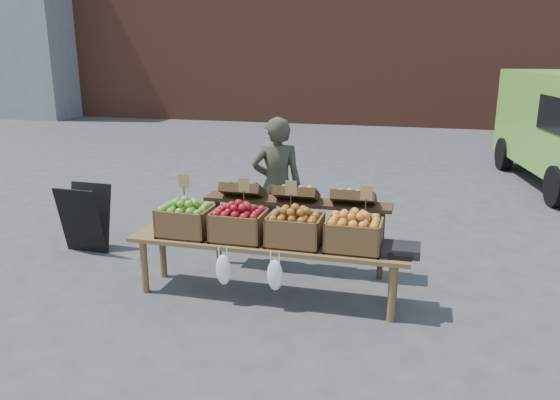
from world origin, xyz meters
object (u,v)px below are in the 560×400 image
(chalkboard_sign, at_px, (85,218))
(crate_russet_pears, at_px, (239,226))
(vendor, at_px, (277,186))
(weighing_scale, at_px, (401,250))
(display_bench, at_px, (267,270))
(crate_golden_apples, at_px, (186,221))
(crate_green_apples, at_px, (354,235))
(crate_red_apples, at_px, (295,230))
(back_table, at_px, (297,225))

(chalkboard_sign, relative_size, crate_russet_pears, 1.64)
(vendor, height_order, weighing_scale, vendor)
(display_bench, bearing_deg, vendor, 100.68)
(chalkboard_sign, relative_size, display_bench, 0.30)
(crate_golden_apples, bearing_deg, crate_green_apples, 0.00)
(display_bench, bearing_deg, crate_golden_apples, 180.00)
(crate_green_apples, bearing_deg, crate_red_apples, 180.00)
(back_table, xyz_separation_m, crate_red_apples, (0.15, -0.72, 0.19))
(crate_green_apples, relative_size, weighing_scale, 1.47)
(display_bench, distance_m, crate_red_apples, 0.51)
(crate_green_apples, bearing_deg, display_bench, 180.00)
(back_table, relative_size, crate_green_apples, 4.20)
(vendor, bearing_deg, weighing_scale, 121.70)
(back_table, height_order, crate_red_apples, back_table)
(crate_golden_apples, bearing_deg, back_table, 37.10)
(crate_golden_apples, height_order, crate_green_apples, same)
(crate_golden_apples, distance_m, crate_russet_pears, 0.55)
(crate_golden_apples, xyz_separation_m, crate_red_apples, (1.10, 0.00, 0.00))
(vendor, xyz_separation_m, weighing_scale, (1.49, -1.26, -0.20))
(chalkboard_sign, distance_m, weighing_scale, 3.75)
(vendor, height_order, chalkboard_sign, vendor)
(chalkboard_sign, xyz_separation_m, crate_russet_pears, (2.16, -0.67, 0.30))
(crate_russet_pears, relative_size, crate_green_apples, 1.00)
(weighing_scale, bearing_deg, back_table, 147.34)
(crate_russet_pears, bearing_deg, display_bench, 0.00)
(crate_red_apples, height_order, crate_green_apples, same)
(vendor, distance_m, weighing_scale, 1.96)
(crate_red_apples, bearing_deg, weighing_scale, 0.00)
(display_bench, xyz_separation_m, crate_golden_apples, (-0.82, 0.00, 0.42))
(weighing_scale, bearing_deg, display_bench, -180.00)
(crate_russet_pears, bearing_deg, back_table, 60.83)
(crate_golden_apples, bearing_deg, vendor, 65.03)
(weighing_scale, bearing_deg, crate_green_apples, -180.00)
(back_table, bearing_deg, crate_russet_pears, -119.17)
(crate_golden_apples, relative_size, weighing_scale, 1.47)
(vendor, height_order, crate_golden_apples, vendor)
(crate_russet_pears, distance_m, weighing_scale, 1.53)
(back_table, height_order, crate_russet_pears, back_table)
(vendor, bearing_deg, crate_golden_apples, 47.00)
(crate_red_apples, bearing_deg, crate_russet_pears, 180.00)
(display_bench, bearing_deg, crate_red_apples, 0.00)
(chalkboard_sign, height_order, back_table, back_table)
(crate_golden_apples, bearing_deg, crate_russet_pears, 0.00)
(crate_golden_apples, relative_size, crate_red_apples, 1.00)
(chalkboard_sign, relative_size, crate_green_apples, 1.64)
(chalkboard_sign, bearing_deg, back_table, 2.95)
(back_table, height_order, crate_green_apples, back_table)
(vendor, height_order, crate_red_apples, vendor)
(crate_russet_pears, distance_m, crate_red_apples, 0.55)
(crate_russet_pears, bearing_deg, crate_red_apples, 0.00)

